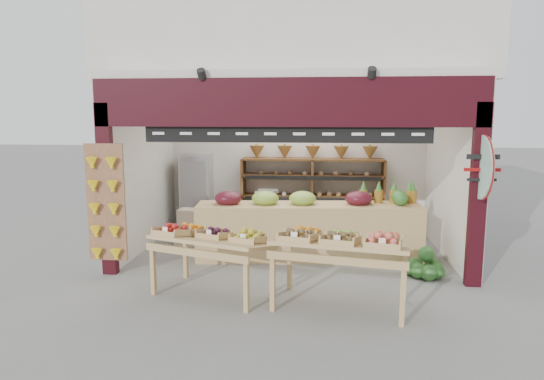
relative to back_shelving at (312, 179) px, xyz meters
The scene contains 11 objects.
ground 2.29m from the back_shelving, 100.09° to the right, with size 60.00×60.00×0.00m, color slate.
shop_structure 2.82m from the back_shelving, 135.46° to the right, with size 6.36×5.12×5.40m.
banana_board 4.39m from the back_shelving, 134.52° to the right, with size 0.60×0.15×1.80m.
gift_sign 3.97m from the back_shelving, 52.25° to the right, with size 0.04×0.93×0.92m.
back_shelving is the anchor object (origin of this frame).
refrigerator 2.48m from the back_shelving, behind, with size 0.63×0.63×1.63m, color #B7B9BE.
cardboard_stack 2.58m from the back_shelving, 150.58° to the right, with size 1.03×0.75×0.69m.
mid_counter 1.98m from the back_shelving, 91.16° to the right, with size 3.88×1.08×1.18m.
display_table_left 3.88m from the back_shelving, 110.95° to the right, with size 1.78×1.35×1.01m.
display_table_right 3.99m from the back_shelving, 83.56° to the right, with size 1.86×1.26×1.08m.
watermelon_pile 3.36m from the back_shelving, 56.34° to the right, with size 0.61×0.61×0.48m.
Camera 1 is at (0.52, -8.10, 2.48)m, focal length 32.00 mm.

